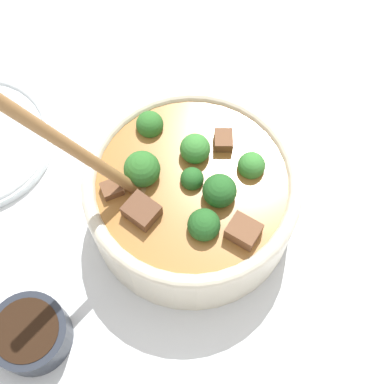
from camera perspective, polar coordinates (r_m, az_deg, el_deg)
ground_plane at (r=0.64m, az=0.00°, el=-2.25°), size 4.00×4.00×0.00m
stew_bowl at (r=0.59m, az=-0.06°, el=-0.24°), size 0.24×0.24×0.27m
condiment_bowl at (r=0.60m, az=-16.86°, el=-14.25°), size 0.08×0.08×0.04m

